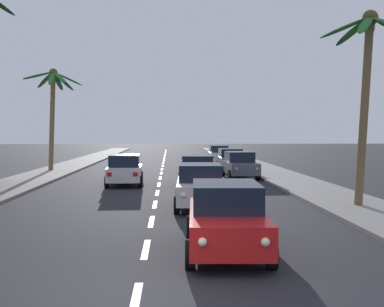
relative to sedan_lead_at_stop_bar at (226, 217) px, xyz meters
name	(u,v)px	position (x,y,z in m)	size (l,w,h in m)	color
ground_plane	(135,305)	(-1.97, -3.47, -0.85)	(220.00, 220.00, 0.00)	#232328
sidewalk_right	(290,180)	(5.83, 16.53, -0.78)	(3.20, 110.00, 0.14)	gray
sidewalk_left	(26,181)	(-9.77, 16.53, -0.78)	(3.20, 110.00, 0.14)	gray
lane_markings	(166,180)	(-1.57, 17.44, -0.85)	(4.28, 89.27, 0.01)	silver
sedan_lead_at_stop_bar	(226,217)	(0.00, 0.00, 0.00)	(2.11, 4.51, 1.68)	red
sedan_third_in_queue	(200,185)	(-0.20, 6.82, 0.00)	(2.08, 4.50, 1.68)	silver
sedan_fifth_in_queue	(197,171)	(0.07, 13.64, 0.00)	(1.99, 4.47, 1.68)	red
sedan_oncoming_far	(125,170)	(-3.85, 14.79, 0.00)	(2.08, 4.50, 1.68)	silver
sedan_parked_nearest_kerb	(219,154)	(3.20, 32.43, 0.00)	(1.96, 4.45, 1.68)	silver
sedan_parked_mid_kerb	(230,160)	(3.21, 23.88, 0.00)	(1.95, 4.45, 1.68)	#4C515B
sedan_parked_far_kerb	(240,165)	(3.08, 18.36, 0.00)	(2.08, 4.50, 1.68)	#4C515B
palm_left_third	(53,96)	(-9.89, 23.60, 4.73)	(4.34, 4.02, 7.56)	brown
palm_right_second	(367,64)	(6.12, 6.34, 4.64)	(3.72, 3.66, 7.53)	brown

